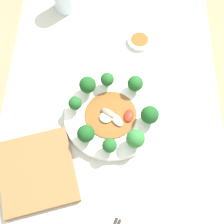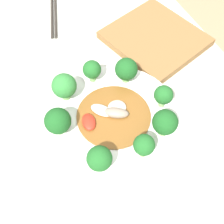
% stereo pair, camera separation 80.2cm
% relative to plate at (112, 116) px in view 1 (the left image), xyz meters
% --- Properties ---
extents(ground_plane, '(8.00, 8.00, 0.00)m').
position_rel_plate_xyz_m(ground_plane, '(-0.02, -0.00, -0.79)').
color(ground_plane, '#9E8460').
extents(table, '(1.15, 0.69, 0.78)m').
position_rel_plate_xyz_m(table, '(-0.02, -0.00, -0.40)').
color(table, '#B7BCAD').
rests_on(table, ground_plane).
extents(plate, '(0.29, 0.29, 0.02)m').
position_rel_plate_xyz_m(plate, '(0.00, 0.00, 0.00)').
color(plate, white).
rests_on(plate, table).
extents(broccoli_east, '(0.04, 0.04, 0.06)m').
position_rel_plate_xyz_m(broccoli_east, '(0.11, -0.01, 0.05)').
color(broccoli_east, '#70A356').
rests_on(broccoli_east, plate).
extents(broccoli_southeast, '(0.05, 0.05, 0.06)m').
position_rel_plate_xyz_m(broccoli_southeast, '(0.08, -0.07, 0.05)').
color(broccoli_southeast, '#70A356').
rests_on(broccoli_southeast, plate).
extents(broccoli_west, '(0.04, 0.04, 0.06)m').
position_rel_plate_xyz_m(broccoli_west, '(-0.10, -0.02, 0.05)').
color(broccoli_west, '#7AAD5B').
rests_on(broccoli_west, plate).
extents(broccoli_northwest, '(0.05, 0.05, 0.06)m').
position_rel_plate_xyz_m(broccoli_northwest, '(-0.09, 0.07, 0.05)').
color(broccoli_northwest, '#7AAD5B').
rests_on(broccoli_northwest, plate).
extents(broccoli_southwest, '(0.05, 0.05, 0.07)m').
position_rel_plate_xyz_m(broccoli_southwest, '(-0.08, -0.08, 0.05)').
color(broccoli_southwest, '#89B76B').
rests_on(broccoli_southwest, plate).
extents(broccoli_northeast, '(0.05, 0.05, 0.07)m').
position_rel_plate_xyz_m(broccoli_northeast, '(0.09, 0.07, 0.05)').
color(broccoli_northeast, '#70A356').
rests_on(broccoli_northeast, plate).
extents(broccoli_north, '(0.05, 0.05, 0.07)m').
position_rel_plate_xyz_m(broccoli_north, '(0.02, 0.11, 0.05)').
color(broccoli_north, '#89B76B').
rests_on(broccoli_north, plate).
extents(broccoli_south, '(0.04, 0.04, 0.06)m').
position_rel_plate_xyz_m(broccoli_south, '(-0.02, -0.11, 0.05)').
color(broccoli_south, '#89B76B').
rests_on(broccoli_south, plate).
extents(stirfry_center, '(0.16, 0.16, 0.02)m').
position_rel_plate_xyz_m(stirfry_center, '(0.00, 0.00, 0.02)').
color(stirfry_center, brown).
rests_on(stirfry_center, plate).
extents(sauce_dish, '(0.08, 0.08, 0.02)m').
position_rel_plate_xyz_m(sauce_dish, '(-0.30, 0.09, -0.00)').
color(sauce_dish, white).
rests_on(sauce_dish, table).
extents(cutting_board, '(0.28, 0.27, 0.02)m').
position_rel_plate_xyz_m(cutting_board, '(0.18, -0.21, -0.00)').
color(cutting_board, brown).
rests_on(cutting_board, table).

